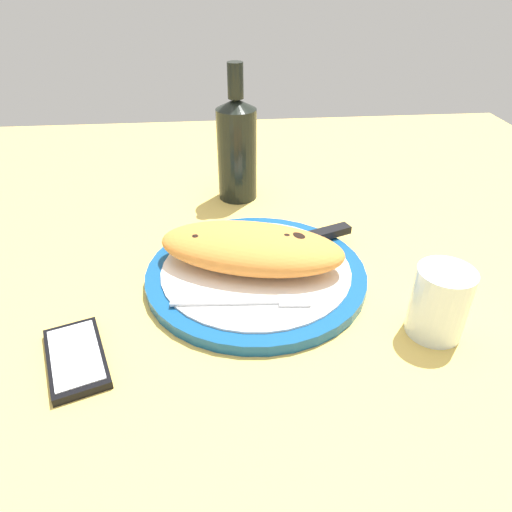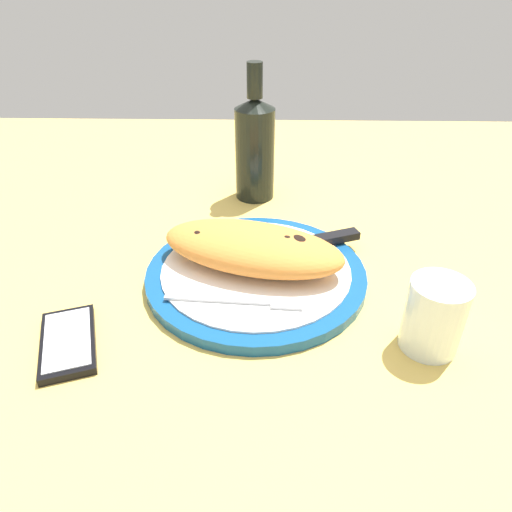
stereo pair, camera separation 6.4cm
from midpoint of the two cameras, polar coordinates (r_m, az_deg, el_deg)
The scene contains 8 objects.
ground_plane at distance 67.48cm, azimuth -2.74°, elevation -3.91°, with size 150.00×150.00×3.00cm, color #DBB756.
plate at distance 66.07cm, azimuth -2.79°, elevation -2.25°, with size 30.82×30.82×1.86cm.
calzone at distance 64.96cm, azimuth -3.40°, elevation 0.92°, with size 28.13×18.61×5.34cm.
fork at distance 59.16cm, azimuth -3.42°, elevation -5.69°, with size 17.67×2.71×0.40cm.
knife at distance 71.32cm, azimuth 3.75°, elevation 2.02°, with size 20.74×9.43×1.20cm.
smartphone at distance 58.92cm, azimuth -24.07°, elevation -11.32°, with size 9.59×12.98×1.16cm.
water_glass at distance 58.53cm, azimuth 18.43°, elevation -5.94°, with size 6.70×6.70×8.88cm.
wine_bottle at distance 86.09cm, azimuth -4.53°, elevation 12.99°, with size 7.11×7.11×24.06cm.
Camera 1 is at (-5.15, -53.82, 39.01)cm, focal length 32.90 mm.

